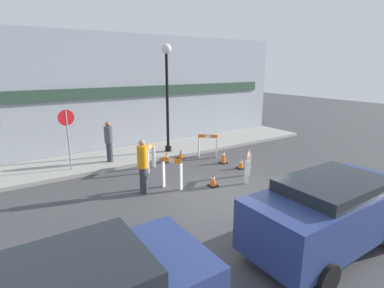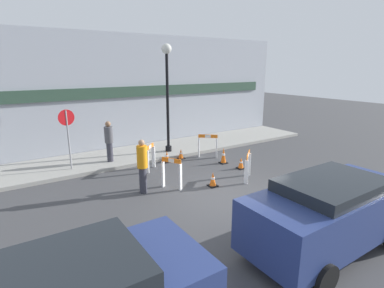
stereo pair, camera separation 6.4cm
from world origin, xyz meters
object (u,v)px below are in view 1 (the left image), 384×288
person_worker (143,165)px  person_pedestrian (109,140)px  streetlamp_post (167,84)px  parked_car_1 (330,210)px  stop_sign (67,130)px

person_worker → person_pedestrian: bearing=74.9°
streetlamp_post → person_pedestrian: size_ratio=2.83×
streetlamp_post → person_pedestrian: bearing=-179.4°
streetlamp_post → parked_car_1: size_ratio=1.16×
stop_sign → person_worker: 3.71m
stop_sign → parked_car_1: stop_sign is taller
stop_sign → person_pedestrian: size_ratio=1.36×
person_pedestrian → parked_car_1: 8.76m
streetlamp_post → person_pedestrian: (-2.79, -0.03, -2.19)m
stop_sign → parked_car_1: size_ratio=0.56×
stop_sign → person_pedestrian: (1.57, 0.11, -0.63)m
stop_sign → streetlamp_post: bearing=173.8°
streetlamp_post → parked_car_1: streetlamp_post is taller
stop_sign → person_pedestrian: bearing=176.0°
streetlamp_post → parked_car_1: bearing=-94.6°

